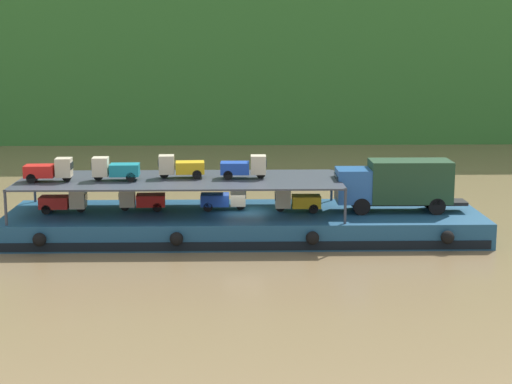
{
  "coord_description": "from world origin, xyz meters",
  "views": [
    {
      "loc": [
        -0.44,
        -48.15,
        11.83
      ],
      "look_at": [
        0.73,
        0.0,
        2.7
      ],
      "focal_mm": 57.61,
      "sensor_mm": 36.0,
      "label": 1
    }
  ],
  "objects": [
    {
      "name": "mini_truck_upper_mid",
      "position": [
        -7.58,
        -0.36,
        4.19
      ],
      "size": [
        2.77,
        1.25,
        1.38
      ],
      "color": "teal",
      "rests_on": "cargo_rack"
    },
    {
      "name": "cargo_rack",
      "position": [
        -3.8,
        0.0,
        3.44
      ],
      "size": [
        19.06,
        6.82,
        2.0
      ],
      "color": "#383D47",
      "rests_on": "cargo_barge"
    },
    {
      "name": "mini_truck_lower_fore",
      "position": [
        3.17,
        -0.06,
        2.19
      ],
      "size": [
        2.75,
        1.22,
        1.38
      ],
      "color": "gold",
      "rests_on": "cargo_barge"
    },
    {
      "name": "mini_truck_lower_aft",
      "position": [
        -6.18,
        0.52,
        2.19
      ],
      "size": [
        2.79,
        1.3,
        1.38
      ],
      "color": "red",
      "rests_on": "cargo_barge"
    },
    {
      "name": "ground_plane",
      "position": [
        0.0,
        0.0,
        0.0
      ],
      "size": [
        400.0,
        400.0,
        0.0
      ],
      "primitive_type": "plane",
      "color": "olive"
    },
    {
      "name": "covered_lorry",
      "position": [
        9.14,
        -0.11,
        3.19
      ],
      "size": [
        7.87,
        2.35,
        3.1
      ],
      "color": "#285BA3",
      "rests_on": "cargo_barge"
    },
    {
      "name": "mini_truck_upper_fore",
      "position": [
        -3.78,
        0.41,
        4.19
      ],
      "size": [
        2.79,
        1.3,
        1.38
      ],
      "color": "gold",
      "rests_on": "cargo_rack"
    },
    {
      "name": "mini_truck_lower_stern",
      "position": [
        -10.73,
        0.07,
        2.19
      ],
      "size": [
        2.75,
        1.21,
        1.38
      ],
      "color": "red",
      "rests_on": "cargo_barge"
    },
    {
      "name": "cargo_barge",
      "position": [
        -0.0,
        -0.03,
        0.75
      ],
      "size": [
        28.26,
        8.22,
        1.5
      ],
      "color": "navy",
      "rests_on": "ground"
    },
    {
      "name": "mini_truck_upper_bow",
      "position": [
        0.03,
        0.17,
        4.19
      ],
      "size": [
        2.75,
        1.22,
        1.38
      ],
      "color": "#1E47B7",
      "rests_on": "cargo_rack"
    },
    {
      "name": "mini_truck_upper_stern",
      "position": [
        -11.35,
        -0.64,
        4.19
      ],
      "size": [
        2.78,
        1.26,
        1.38
      ],
      "color": "red",
      "rests_on": "cargo_rack"
    },
    {
      "name": "mini_truck_lower_mid",
      "position": [
        -1.19,
        0.57,
        2.19
      ],
      "size": [
        2.75,
        1.21,
        1.38
      ],
      "color": "#1E47B7",
      "rests_on": "cargo_barge"
    }
  ]
}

